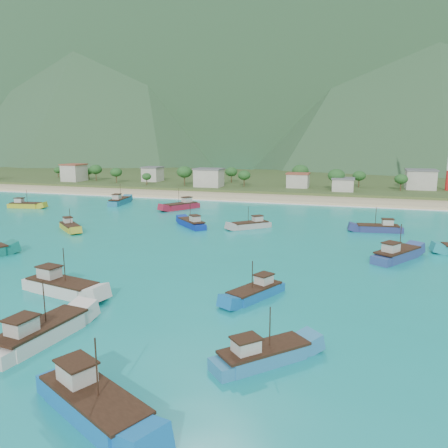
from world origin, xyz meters
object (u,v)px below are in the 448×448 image
(boat_13, at_px, (256,293))
(boat_17, at_px, (61,287))
(boat_4, at_px, (25,206))
(boat_12, at_px, (70,228))
(boat_20, at_px, (181,206))
(boat_25, at_px, (192,224))
(boat_22, at_px, (40,334))
(boat_21, at_px, (93,404))
(boat_1, at_px, (262,357))
(boat_10, at_px, (397,255))
(boat_8, at_px, (379,229))
(boat_18, at_px, (251,225))
(boat_19, at_px, (120,202))

(boat_13, xyz_separation_m, boat_17, (-24.26, -6.03, 0.23))
(boat_4, xyz_separation_m, boat_12, (32.10, -22.81, -0.07))
(boat_20, xyz_separation_m, boat_25, (12.18, -22.85, -0.11))
(boat_22, xyz_separation_m, boat_25, (-6.82, 57.68, -0.12))
(boat_4, bearing_deg, boat_21, 34.99)
(boat_12, distance_m, boat_21, 69.38)
(boat_1, relative_size, boat_21, 0.75)
(boat_10, relative_size, boat_22, 0.96)
(boat_8, bearing_deg, boat_22, 145.35)
(boat_10, distance_m, boat_25, 45.12)
(boat_8, bearing_deg, boat_18, 91.73)
(boat_12, height_order, boat_20, boat_20)
(boat_12, bearing_deg, boat_8, 145.93)
(boat_20, bearing_deg, boat_4, 45.48)
(boat_22, bearing_deg, boat_10, 56.55)
(boat_12, height_order, boat_13, boat_13)
(boat_4, bearing_deg, boat_18, 73.86)
(boat_1, height_order, boat_25, boat_25)
(boat_18, distance_m, boat_21, 69.00)
(boat_4, height_order, boat_21, boat_21)
(boat_4, xyz_separation_m, boat_8, (96.42, -4.50, -0.00))
(boat_13, xyz_separation_m, boat_21, (-5.71, -26.68, 0.25))
(boat_13, relative_size, boat_20, 0.84)
(boat_19, bearing_deg, boat_18, -34.34)
(boat_12, bearing_deg, boat_1, 90.21)
(boat_1, height_order, boat_4, boat_4)
(boat_1, xyz_separation_m, boat_19, (-62.51, 81.42, 0.17))
(boat_22, bearing_deg, boat_17, 126.23)
(boat_12, xyz_separation_m, boat_21, (42.54, -54.80, 0.25))
(boat_13, bearing_deg, boat_22, 72.01)
(boat_4, xyz_separation_m, boat_17, (56.09, -56.96, 0.16))
(boat_4, relative_size, boat_21, 0.86)
(boat_8, relative_size, boat_22, 0.88)
(boat_1, height_order, boat_8, boat_8)
(boat_1, xyz_separation_m, boat_12, (-52.62, 43.90, -0.05))
(boat_10, height_order, boat_13, boat_10)
(boat_21, bearing_deg, boat_18, -149.54)
(boat_1, relative_size, boat_18, 1.03)
(boat_12, bearing_deg, boat_19, -125.19)
(boat_4, distance_m, boat_10, 102.16)
(boat_1, bearing_deg, boat_20, 161.49)
(boat_13, distance_m, boat_22, 25.17)
(boat_12, bearing_deg, boat_22, 73.74)
(boat_12, xyz_separation_m, boat_25, (24.08, 11.33, 0.09))
(boat_13, xyz_separation_m, boat_22, (-17.36, -18.22, 0.21))
(boat_10, height_order, boat_19, boat_19)
(boat_21, bearing_deg, boat_22, -99.95)
(boat_25, bearing_deg, boat_10, -65.79)
(boat_10, height_order, boat_20, boat_20)
(boat_21, distance_m, boat_25, 68.66)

